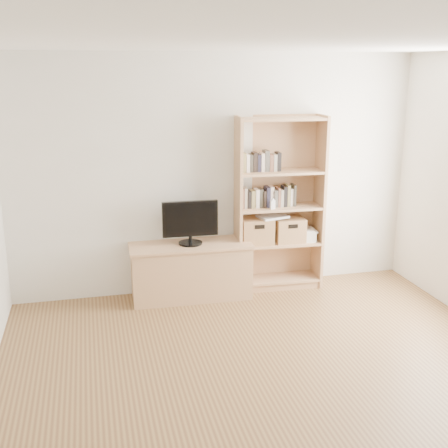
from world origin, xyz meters
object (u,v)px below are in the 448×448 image
object	(u,v)px
basket_right	(289,230)
laptop	(273,216)
baby_monitor	(273,205)
bookshelf	(279,204)
basket_left	(256,231)
television	(190,223)
tv_stand	(191,272)

from	to	relation	value
basket_right	laptop	size ratio (longest dim) A/B	1.04
baby_monitor	bookshelf	bearing A→B (deg)	36.43
baby_monitor	basket_left	xyz separation A→B (m)	(-0.15, 0.11, -0.31)
baby_monitor	basket_right	distance (m)	0.41
television	basket_left	distance (m)	0.78
television	tv_stand	bearing A→B (deg)	0.00
bookshelf	basket_right	size ratio (longest dim) A/B	5.92
tv_stand	basket_right	xyz separation A→B (m)	(1.14, 0.06, 0.38)
basket_left	television	bearing A→B (deg)	-171.92
basket_left	laptop	distance (m)	0.24
baby_monitor	laptop	size ratio (longest dim) A/B	0.30
tv_stand	baby_monitor	bearing A→B (deg)	-0.70
basket_left	basket_right	distance (m)	0.38
baby_monitor	basket_right	size ratio (longest dim) A/B	0.29
tv_stand	basket_right	world-z (taller)	basket_right
basket_right	laptop	xyz separation A→B (m)	(-0.20, -0.00, 0.17)
tv_stand	bookshelf	size ratio (longest dim) A/B	0.66
television	basket_left	xyz separation A→B (m)	(0.76, 0.07, -0.16)
tv_stand	bookshelf	world-z (taller)	bookshelf
laptop	basket_right	bearing A→B (deg)	-12.76
television	basket_right	size ratio (longest dim) A/B	1.80
bookshelf	baby_monitor	xyz separation A→B (m)	(-0.11, -0.10, 0.03)
tv_stand	laptop	xyz separation A→B (m)	(0.94, 0.05, 0.55)
bookshelf	baby_monitor	distance (m)	0.16
laptop	baby_monitor	bearing A→B (deg)	-123.37
baby_monitor	television	bearing A→B (deg)	171.61
baby_monitor	basket_right	xyz separation A→B (m)	(0.23, 0.09, -0.32)
tv_stand	basket_left	size ratio (longest dim) A/B	3.64
baby_monitor	basket_left	size ratio (longest dim) A/B	0.27
tv_stand	laptop	size ratio (longest dim) A/B	4.03
tv_stand	baby_monitor	size ratio (longest dim) A/B	13.27
television	basket_right	distance (m)	1.15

